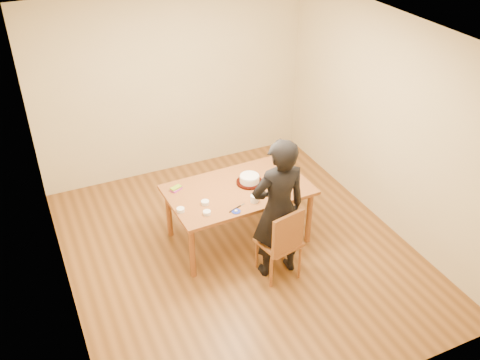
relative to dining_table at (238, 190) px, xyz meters
name	(u,v)px	position (x,y,z in m)	size (l,w,h in m)	color
room_shell	(226,143)	(-0.10, 0.09, 0.62)	(4.00, 4.50, 2.70)	brown
dining_table	(238,190)	(0.00, 0.00, 0.00)	(1.70, 1.01, 0.04)	brown
dining_chair	(279,242)	(0.15, -0.78, -0.28)	(0.42, 0.42, 0.04)	brown
cake_plate	(249,182)	(0.17, 0.05, 0.03)	(0.32, 0.32, 0.02)	red
cake	(250,179)	(0.17, 0.05, 0.08)	(0.24, 0.24, 0.08)	white
frosting_dome	(250,175)	(0.17, 0.05, 0.13)	(0.23, 0.23, 0.03)	white
frosting_tub	(255,199)	(0.06, -0.33, 0.06)	(0.10, 0.10, 0.09)	white
frosting_lid	(236,211)	(-0.22, -0.42, 0.03)	(0.10, 0.10, 0.01)	#1929A7
frosting_dollop	(236,210)	(-0.22, -0.42, 0.04)	(0.04, 0.04, 0.02)	white
ramekin_green	(207,213)	(-0.54, -0.33, 0.04)	(0.09, 0.09, 0.04)	white
ramekin_yellow	(205,203)	(-0.48, -0.14, 0.04)	(0.09, 0.09, 0.04)	white
ramekin_multi	(181,210)	(-0.79, -0.16, 0.04)	(0.09, 0.09, 0.04)	white
candy_box_pink	(176,189)	(-0.69, 0.28, 0.03)	(0.14, 0.07, 0.02)	#E636A2
candy_box_green	(176,188)	(-0.69, 0.28, 0.05)	(0.13, 0.07, 0.02)	green
spatula	(235,209)	(-0.21, -0.38, 0.03)	(0.18, 0.02, 0.01)	black
person	(278,210)	(0.15, -0.73, 0.14)	(0.63, 0.42, 1.74)	black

